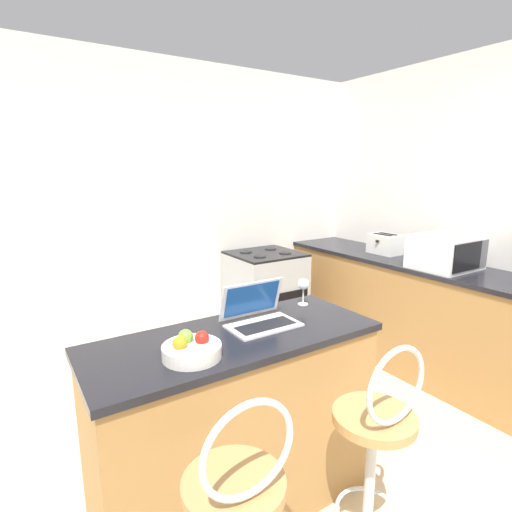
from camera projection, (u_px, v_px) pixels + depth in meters
name	position (u px, v px, depth m)	size (l,w,h in m)	color
wall_back	(170.00, 216.00, 3.50)	(12.00, 0.06, 2.60)	silver
breakfast_bar	(236.00, 424.00, 1.96)	(1.38, 0.55, 0.94)	#9E703D
counter_right	(437.00, 322.00, 3.27)	(0.62, 3.09, 0.94)	#9E703D
bar_stool_far	(374.00, 463.00, 1.66)	(0.40, 0.40, 1.05)	silver
laptop	(258.00, 313.00, 1.99)	(0.35, 0.25, 0.21)	silver
microwave	(446.00, 252.00, 3.09)	(0.49, 0.40, 0.26)	silver
toaster	(385.00, 244.00, 3.65)	(0.21, 0.28, 0.18)	silver
stove_range	(265.00, 301.00, 3.80)	(0.62, 0.60, 0.95)	#9EA3A8
fruit_bowl	(191.00, 349.00, 1.63)	(0.24, 0.24, 0.11)	silver
wine_glass_tall	(303.00, 285.00, 2.25)	(0.07, 0.07, 0.15)	silver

